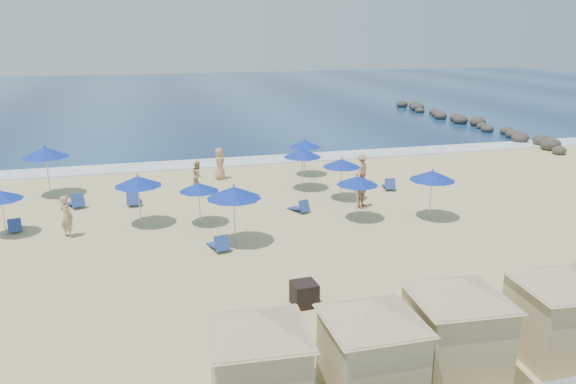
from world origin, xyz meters
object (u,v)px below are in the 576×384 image
object	(u,v)px
beachgoer_2	(362,189)
umbrella_2	(138,181)
beachgoer_3	(362,169)
trash_bin	(304,294)
cabana_1	(372,337)
cabana_2	(457,314)
cabana_0	(259,350)
umbrella_0	(0,195)
umbrella_4	(234,193)
rock_jetty	(466,121)
umbrella_9	(432,175)
umbrella_5	(302,153)
beachgoer_0	(67,216)
umbrella_7	(304,144)
beachgoer_4	(220,163)
cabana_3	(561,300)
umbrella_8	(342,163)
umbrella_6	(358,181)
umbrella_1	(45,152)
beachgoer_1	(198,175)
umbrella_3	(199,187)

from	to	relation	value
beachgoer_2	umbrella_2	bearing A→B (deg)	147.36
beachgoer_2	beachgoer_3	bearing A→B (deg)	35.83
trash_bin	cabana_1	size ratio (longest dim) A/B	0.17
cabana_2	cabana_1	bearing A→B (deg)	-170.91
cabana_0	umbrella_0	xyz separation A→B (m)	(-8.14, 14.24, 0.17)
umbrella_2	umbrella_4	xyz separation A→B (m)	(3.75, -3.39, 0.14)
rock_jetty	cabana_1	bearing A→B (deg)	-124.96
umbrella_9	beachgoer_2	distance (m)	3.64
umbrella_2	rock_jetty	bearing A→B (deg)	34.97
beachgoer_3	umbrella_2	bearing A→B (deg)	-20.68
umbrella_5	beachgoer_0	world-z (taller)	umbrella_5
umbrella_7	beachgoer_4	distance (m)	5.20
umbrella_4	umbrella_5	distance (m)	8.78
cabana_3	umbrella_4	bearing A→B (deg)	123.82
umbrella_8	umbrella_9	xyz separation A→B (m)	(2.96, -3.99, 0.14)
umbrella_6	beachgoer_0	bearing A→B (deg)	175.07
umbrella_1	cabana_1	bearing A→B (deg)	-64.25
cabana_3	umbrella_4	size ratio (longest dim) A/B	1.79
beachgoer_2	umbrella_4	bearing A→B (deg)	173.25
beachgoer_1	umbrella_3	bearing A→B (deg)	-164.59
beachgoer_4	umbrella_3	bearing A→B (deg)	166.13
cabana_3	umbrella_5	distance (m)	17.75
beachgoer_0	umbrella_7	bearing A→B (deg)	-103.74
umbrella_6	beachgoer_4	xyz separation A→B (m)	(-5.07, 9.06, -0.96)
rock_jetty	umbrella_8	size ratio (longest dim) A/B	11.82
cabana_3	umbrella_2	size ratio (longest dim) A/B	1.92
umbrella_3	umbrella_8	world-z (taller)	umbrella_8
cabana_3	beachgoer_3	bearing A→B (deg)	84.57
cabana_3	cabana_2	bearing A→B (deg)	179.84
cabana_3	umbrella_2	bearing A→B (deg)	127.84
cabana_1	beachgoer_4	distance (m)	21.45
trash_bin	umbrella_4	size ratio (longest dim) A/B	0.30
umbrella_1	rock_jetty	bearing A→B (deg)	23.12
umbrella_1	umbrella_8	size ratio (longest dim) A/B	1.22
umbrella_1	umbrella_6	world-z (taller)	umbrella_1
beachgoer_3	beachgoer_2	bearing A→B (deg)	28.32
cabana_2	umbrella_4	world-z (taller)	cabana_2
umbrella_0	trash_bin	bearing A→B (deg)	-41.57
beachgoer_3	umbrella_9	bearing A→B (deg)	56.16
cabana_0	umbrella_8	size ratio (longest dim) A/B	2.02
trash_bin	cabana_3	size ratio (longest dim) A/B	0.17
umbrella_1	beachgoer_0	size ratio (longest dim) A/B	1.48
beachgoer_3	beachgoer_4	bearing A→B (deg)	-60.42
umbrella_6	umbrella_5	bearing A→B (deg)	99.76
cabana_3	umbrella_7	xyz separation A→B (m)	(-0.99, 20.57, 0.31)
umbrella_0	beachgoer_4	size ratio (longest dim) A/B	1.11
umbrella_9	umbrella_1	bearing A→B (deg)	154.04
trash_bin	cabana_2	bearing A→B (deg)	-62.89
umbrella_8	beachgoer_2	xyz separation A→B (m)	(0.51, -1.56, -1.01)
cabana_3	cabana_0	bearing A→B (deg)	-178.27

